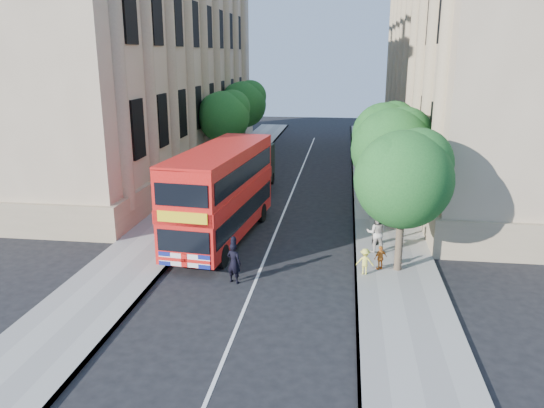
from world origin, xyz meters
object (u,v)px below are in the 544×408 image
at_px(double_decker_bus, 222,191).
at_px(lamp_post, 378,196).
at_px(box_van, 254,169).
at_px(woman_pedestrian, 376,233).
at_px(police_constable, 234,263).

bearing_deg(double_decker_bus, lamp_post, 5.46).
bearing_deg(box_van, woman_pedestrian, -52.75).
relative_size(double_decker_bus, police_constable, 5.85).
relative_size(lamp_post, double_decker_bus, 0.52).
height_order(police_constable, woman_pedestrian, woman_pedestrian).
distance_m(lamp_post, woman_pedestrian, 1.78).
xyz_separation_m(double_decker_bus, woman_pedestrian, (7.45, -1.05, -1.43)).
xyz_separation_m(double_decker_bus, police_constable, (1.64, -5.03, -1.64)).
height_order(lamp_post, police_constable, lamp_post).
xyz_separation_m(lamp_post, woman_pedestrian, (-0.02, -1.02, -1.45)).
bearing_deg(police_constable, woman_pedestrian, -123.97).
distance_m(box_van, woman_pedestrian, 13.65).
height_order(double_decker_bus, box_van, double_decker_bus).
bearing_deg(lamp_post, police_constable, -139.42).
bearing_deg(box_van, double_decker_bus, -85.74).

